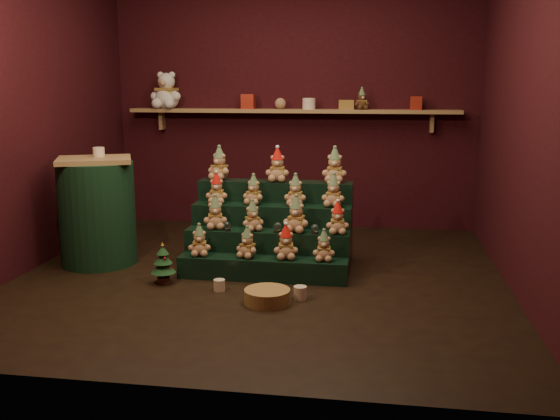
% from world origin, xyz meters
% --- Properties ---
extents(ground, '(4.00, 4.00, 0.00)m').
position_xyz_m(ground, '(0.00, 0.00, 0.00)').
color(ground, black).
rests_on(ground, ground).
extents(back_wall, '(4.00, 0.10, 2.80)m').
position_xyz_m(back_wall, '(0.00, 2.05, 1.40)').
color(back_wall, black).
rests_on(back_wall, ground).
extents(front_wall, '(4.00, 0.10, 2.80)m').
position_xyz_m(front_wall, '(0.00, -2.05, 1.40)').
color(front_wall, black).
rests_on(front_wall, ground).
extents(left_wall, '(0.10, 4.00, 2.80)m').
position_xyz_m(left_wall, '(-2.05, 0.00, 1.40)').
color(left_wall, black).
rests_on(left_wall, ground).
extents(right_wall, '(0.10, 4.00, 2.80)m').
position_xyz_m(right_wall, '(2.05, 0.00, 1.40)').
color(right_wall, black).
rests_on(right_wall, ground).
extents(back_shelf, '(3.60, 0.26, 0.24)m').
position_xyz_m(back_shelf, '(0.00, 1.87, 1.29)').
color(back_shelf, '#A48452').
rests_on(back_shelf, ground).
extents(riser_tier_front, '(1.40, 0.22, 0.18)m').
position_xyz_m(riser_tier_front, '(0.03, -0.07, 0.09)').
color(riser_tier_front, black).
rests_on(riser_tier_front, ground).
extents(riser_tier_midfront, '(1.40, 0.22, 0.36)m').
position_xyz_m(riser_tier_midfront, '(0.03, 0.15, 0.18)').
color(riser_tier_midfront, black).
rests_on(riser_tier_midfront, ground).
extents(riser_tier_midback, '(1.40, 0.22, 0.54)m').
position_xyz_m(riser_tier_midback, '(0.03, 0.37, 0.27)').
color(riser_tier_midback, black).
rests_on(riser_tier_midback, ground).
extents(riser_tier_back, '(1.40, 0.22, 0.72)m').
position_xyz_m(riser_tier_back, '(0.03, 0.59, 0.36)').
color(riser_tier_back, black).
rests_on(riser_tier_back, ground).
extents(teddy_0, '(0.22, 0.21, 0.26)m').
position_xyz_m(teddy_0, '(-0.50, -0.07, 0.31)').
color(teddy_0, tan).
rests_on(teddy_0, riser_tier_front).
extents(teddy_1, '(0.23, 0.22, 0.26)m').
position_xyz_m(teddy_1, '(-0.09, -0.07, 0.31)').
color(teddy_1, tan).
rests_on(teddy_1, riser_tier_front).
extents(teddy_2, '(0.23, 0.21, 0.28)m').
position_xyz_m(teddy_2, '(0.23, -0.06, 0.32)').
color(teddy_2, tan).
rests_on(teddy_2, riser_tier_front).
extents(teddy_3, '(0.19, 0.17, 0.25)m').
position_xyz_m(teddy_3, '(0.54, -0.07, 0.31)').
color(teddy_3, tan).
rests_on(teddy_3, riser_tier_front).
extents(teddy_4, '(0.24, 0.23, 0.28)m').
position_xyz_m(teddy_4, '(-0.42, 0.16, 0.50)').
color(teddy_4, tan).
rests_on(teddy_4, riser_tier_midfront).
extents(teddy_5, '(0.24, 0.24, 0.26)m').
position_xyz_m(teddy_5, '(-0.09, 0.14, 0.49)').
color(teddy_5, tan).
rests_on(teddy_5, riser_tier_midfront).
extents(teddy_6, '(0.25, 0.23, 0.31)m').
position_xyz_m(teddy_6, '(0.28, 0.14, 0.51)').
color(teddy_6, tan).
rests_on(teddy_6, riser_tier_midfront).
extents(teddy_7, '(0.21, 0.19, 0.27)m').
position_xyz_m(teddy_7, '(0.63, 0.13, 0.49)').
color(teddy_7, tan).
rests_on(teddy_7, riser_tier_midfront).
extents(teddy_8, '(0.21, 0.19, 0.27)m').
position_xyz_m(teddy_8, '(-0.46, 0.37, 0.68)').
color(teddy_8, tan).
rests_on(teddy_8, riser_tier_midback).
extents(teddy_9, '(0.22, 0.21, 0.26)m').
position_xyz_m(teddy_9, '(-0.13, 0.38, 0.67)').
color(teddy_9, tan).
rests_on(teddy_9, riser_tier_midback).
extents(teddy_10, '(0.20, 0.18, 0.27)m').
position_xyz_m(teddy_10, '(0.24, 0.39, 0.68)').
color(teddy_10, tan).
rests_on(teddy_10, riser_tier_midback).
extents(teddy_11, '(0.23, 0.21, 0.28)m').
position_xyz_m(teddy_11, '(0.58, 0.39, 0.68)').
color(teddy_11, tan).
rests_on(teddy_11, riser_tier_midback).
extents(teddy_12, '(0.27, 0.25, 0.30)m').
position_xyz_m(teddy_12, '(-0.49, 0.61, 0.87)').
color(teddy_12, tan).
rests_on(teddy_12, riser_tier_back).
extents(teddy_13, '(0.22, 0.20, 0.30)m').
position_xyz_m(teddy_13, '(0.05, 0.57, 0.87)').
color(teddy_13, tan).
rests_on(teddy_13, riser_tier_back).
extents(teddy_14, '(0.23, 0.21, 0.31)m').
position_xyz_m(teddy_14, '(0.57, 0.60, 0.87)').
color(teddy_14, tan).
rests_on(teddy_14, riser_tier_back).
extents(snow_globe_a, '(0.06, 0.06, 0.08)m').
position_xyz_m(snow_globe_a, '(-0.30, 0.09, 0.40)').
color(snow_globe_a, black).
rests_on(snow_globe_a, riser_tier_midfront).
extents(snow_globe_b, '(0.06, 0.06, 0.09)m').
position_xyz_m(snow_globe_b, '(0.13, 0.09, 0.40)').
color(snow_globe_b, black).
rests_on(snow_globe_b, riser_tier_midfront).
extents(snow_globe_c, '(0.06, 0.06, 0.08)m').
position_xyz_m(snow_globe_c, '(0.44, 0.09, 0.40)').
color(snow_globe_c, black).
rests_on(snow_globe_c, riser_tier_midfront).
extents(side_table, '(0.77, 0.72, 0.95)m').
position_xyz_m(side_table, '(-1.50, 0.17, 0.47)').
color(side_table, '#A48452').
rests_on(side_table, ground).
extents(table_ornament, '(0.10, 0.10, 0.08)m').
position_xyz_m(table_ornament, '(-1.50, 0.27, 0.99)').
color(table_ornament, beige).
rests_on(table_ornament, side_table).
extents(mini_christmas_tree, '(0.20, 0.20, 0.34)m').
position_xyz_m(mini_christmas_tree, '(-0.74, -0.30, 0.17)').
color(mini_christmas_tree, '#462819').
rests_on(mini_christmas_tree, ground).
extents(mug_left, '(0.09, 0.09, 0.09)m').
position_xyz_m(mug_left, '(-0.24, -0.42, 0.04)').
color(mug_left, beige).
rests_on(mug_left, ground).
extents(mug_right, '(0.10, 0.10, 0.10)m').
position_xyz_m(mug_right, '(0.40, -0.52, 0.05)').
color(mug_right, beige).
rests_on(mug_right, ground).
extents(wicker_basket, '(0.41, 0.41, 0.11)m').
position_xyz_m(wicker_basket, '(0.17, -0.64, 0.05)').
color(wicker_basket, olive).
rests_on(wicker_basket, ground).
extents(white_bear, '(0.40, 0.37, 0.51)m').
position_xyz_m(white_bear, '(-1.40, 1.84, 1.57)').
color(white_bear, white).
rests_on(white_bear, back_shelf).
extents(brown_bear, '(0.20, 0.19, 0.22)m').
position_xyz_m(brown_bear, '(0.76, 1.84, 1.43)').
color(brown_bear, '#4A2F18').
rests_on(brown_bear, back_shelf).
extents(gift_tin_red_a, '(0.14, 0.14, 0.16)m').
position_xyz_m(gift_tin_red_a, '(-0.48, 1.85, 1.40)').
color(gift_tin_red_a, '#A12818').
rests_on(gift_tin_red_a, back_shelf).
extents(gift_tin_cream, '(0.14, 0.14, 0.12)m').
position_xyz_m(gift_tin_cream, '(0.19, 1.85, 1.38)').
color(gift_tin_cream, beige).
rests_on(gift_tin_cream, back_shelf).
extents(gift_tin_red_b, '(0.12, 0.12, 0.14)m').
position_xyz_m(gift_tin_red_b, '(1.32, 1.85, 1.39)').
color(gift_tin_red_b, '#A12818').
rests_on(gift_tin_red_b, back_shelf).
extents(shelf_plush_ball, '(0.12, 0.12, 0.12)m').
position_xyz_m(shelf_plush_ball, '(-0.12, 1.85, 1.38)').
color(shelf_plush_ball, tan).
rests_on(shelf_plush_ball, back_shelf).
extents(scarf_gift_box, '(0.16, 0.10, 0.10)m').
position_xyz_m(scarf_gift_box, '(0.60, 1.85, 1.37)').
color(scarf_gift_box, '#C75E1C').
rests_on(scarf_gift_box, back_shelf).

